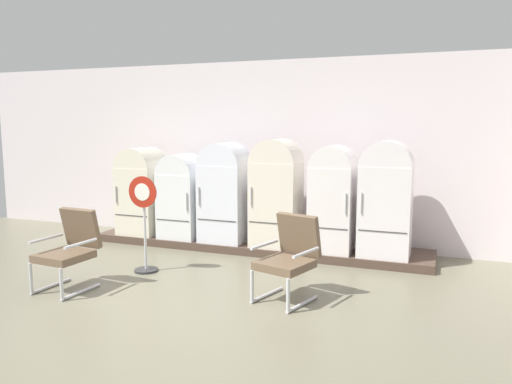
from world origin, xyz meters
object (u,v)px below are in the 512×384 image
object	(u,v)px
refrigerator_4	(333,195)
sign_stand	(144,228)
refrigerator_3	(276,190)
refrigerator_5	(386,195)
refrigerator_2	(225,189)
refrigerator_0	(142,188)
refrigerator_1	(182,194)
armchair_right	(290,255)
armchair_left	(70,247)

from	to	relation	value
refrigerator_4	sign_stand	size ratio (longest dim) A/B	1.19
refrigerator_3	refrigerator_5	xyz separation A→B (m)	(1.63, 0.01, -0.00)
refrigerator_4	refrigerator_5	xyz separation A→B (m)	(0.76, -0.01, 0.04)
refrigerator_2	refrigerator_3	xyz separation A→B (m)	(0.87, -0.02, 0.04)
refrigerator_0	refrigerator_2	distance (m)	1.56
sign_stand	refrigerator_4	bearing A→B (deg)	34.79
refrigerator_1	armchair_right	distance (m)	3.07
refrigerator_1	armchair_right	size ratio (longest dim) A/B	1.43
refrigerator_1	sign_stand	size ratio (longest dim) A/B	1.06
refrigerator_0	refrigerator_4	size ratio (longest dim) A/B	0.94
refrigerator_1	refrigerator_4	distance (m)	2.51
refrigerator_1	armchair_left	size ratio (longest dim) A/B	1.43
refrigerator_4	refrigerator_1	bearing A→B (deg)	179.76
refrigerator_4	armchair_left	size ratio (longest dim) A/B	1.61
refrigerator_3	armchair_left	bearing A→B (deg)	-126.63
armchair_right	refrigerator_2	bearing A→B (deg)	131.54
refrigerator_4	sign_stand	bearing A→B (deg)	-145.21
refrigerator_5	sign_stand	xyz separation A→B (m)	(-2.98, -1.54, -0.39)
refrigerator_0	refrigerator_5	world-z (taller)	refrigerator_5
refrigerator_1	refrigerator_4	size ratio (longest dim) A/B	0.89
refrigerator_5	armchair_left	size ratio (longest dim) A/B	1.70
armchair_right	sign_stand	distance (m)	2.16
sign_stand	refrigerator_2	bearing A→B (deg)	72.76
refrigerator_2	refrigerator_4	bearing A→B (deg)	-0.35
sign_stand	refrigerator_0	bearing A→B (deg)	124.42
armchair_right	refrigerator_5	bearing A→B (deg)	65.39
refrigerator_0	refrigerator_3	bearing A→B (deg)	-1.08
refrigerator_2	armchair_left	distance (m)	2.67
refrigerator_2	refrigerator_5	distance (m)	2.50
refrigerator_1	armchair_left	bearing A→B (deg)	-93.85
refrigerator_3	refrigerator_4	size ratio (longest dim) A/B	1.05
refrigerator_1	refrigerator_3	world-z (taller)	refrigerator_3
refrigerator_2	sign_stand	xyz separation A→B (m)	(-0.48, -1.55, -0.35)
refrigerator_0	refrigerator_2	bearing A→B (deg)	-0.79
refrigerator_5	sign_stand	size ratio (longest dim) A/B	1.26
armchair_left	sign_stand	world-z (taller)	sign_stand
refrigerator_0	armchair_left	distance (m)	2.58
sign_stand	refrigerator_5	bearing A→B (deg)	27.28
refrigerator_1	refrigerator_3	distance (m)	1.65
refrigerator_3	armchair_left	distance (m)	3.07
refrigerator_1	refrigerator_4	xyz separation A→B (m)	(2.51, -0.01, 0.10)
refrigerator_1	refrigerator_0	bearing A→B (deg)	178.43
refrigerator_5	refrigerator_3	bearing A→B (deg)	-179.72
refrigerator_2	sign_stand	bearing A→B (deg)	-107.24
armchair_left	sign_stand	size ratio (longest dim) A/B	0.74
armchair_right	refrigerator_4	bearing A→B (deg)	87.32
sign_stand	refrigerator_1	bearing A→B (deg)	100.64
refrigerator_2	refrigerator_4	distance (m)	1.74
refrigerator_0	refrigerator_4	xyz separation A→B (m)	(3.30, -0.03, 0.05)
refrigerator_1	refrigerator_3	size ratio (longest dim) A/B	0.84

